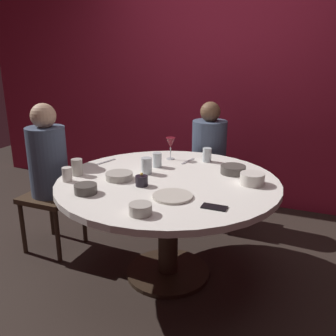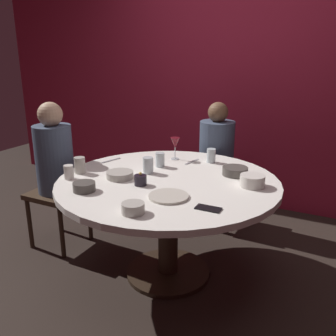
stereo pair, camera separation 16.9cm
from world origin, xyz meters
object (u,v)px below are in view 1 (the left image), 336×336
Objects in this scene: wine_glass at (171,143)px; cup_by_right_diner at (147,166)px; cup_by_left_diner at (157,160)px; bowl_small_white at (233,170)px; bowl_sauce_side at (252,179)px; cell_phone at (214,207)px; cup_center_front at (207,155)px; seated_diner_back at (209,150)px; seated_diner_left at (48,163)px; dining_table at (168,197)px; cup_near_candle at (67,174)px; cup_far_edge at (77,167)px; bowl_serving_large at (86,189)px; bowl_salad_center at (119,176)px; candle_holder at (142,181)px; bowl_rice_portion at (140,209)px; dinner_plate at (172,196)px.

cup_by_right_diner is at bearing -92.54° from wine_glass.
cup_by_left_diner is at bearing -93.43° from wine_glass.
wine_glass is 1.00× the size of bowl_small_white.
cell_phone is at bearing -104.81° from bowl_sauce_side.
bowl_small_white is 0.33m from cup_center_front.
seated_diner_left is at bearing -46.03° from seated_diner_back.
dining_table is 0.69m from cup_near_candle.
seated_diner_back reaches higher than cup_center_front.
dining_table is 8.47× the size of bowl_small_white.
cup_far_edge is (-0.99, -0.45, 0.03)m from bowl_small_white.
cup_far_edge reaches higher than bowl_small_white.
dining_table is 0.58m from bowl_serving_large.
bowl_salad_center is (0.70, -0.12, 0.02)m from seated_diner_left.
candle_holder is 0.64× the size of bowl_serving_large.
dining_table is at bearing 97.93° from bowl_rice_portion.
bowl_salad_center is at bearing 78.96° from bowl_serving_large.
bowl_small_white reaches higher than cell_phone.
dinner_plate is (0.32, -0.74, -0.12)m from wine_glass.
seated_diner_left reaches higher than bowl_sauce_side.
wine_glass is 0.61m from bowl_salad_center.
cup_center_front is at bearing -161.07° from cell_phone.
bowl_small_white is at bearing 71.07° from bowl_rice_portion.
bowl_sauce_side is 1.38× the size of cup_far_edge.
cup_near_candle reaches higher than bowl_small_white.
dining_table is 0.35m from cup_by_left_diner.
cup_far_edge is (-0.25, 0.27, 0.03)m from bowl_serving_large.
candle_holder is 0.65m from wine_glass.
bowl_sauce_side reaches higher than bowl_rice_portion.
cup_far_edge is at bearing 170.53° from dinner_plate.
bowl_serving_large and bowl_small_white have the same top height.
bowl_rice_portion is at bearing -66.97° from cup_by_right_diner.
cup_by_left_diner is (0.18, 0.65, 0.02)m from bowl_serving_large.
candle_holder is 0.71× the size of bowl_rice_portion.
dinner_plate is 0.48m from cup_by_right_diner.
seated_diner_left is 0.77m from bowl_serving_large.
cup_by_left_diner is at bearing 100.39° from candle_holder.
dinner_plate is 1.74× the size of bowl_serving_large.
bowl_serving_large is at bearing -117.28° from cup_center_front.
wine_glass is at bearing 60.08° from cup_near_candle.
candle_holder is at bearing 157.42° from dinner_plate.
bowl_rice_portion is 1.08× the size of cup_by_right_diner.
cup_by_right_diner is at bearing -91.36° from cup_by_left_diner.
cup_far_edge reaches higher than bowl_sauce_side.
cup_far_edge is (-0.31, -0.03, 0.03)m from bowl_salad_center.
candle_holder is 0.50× the size of bowl_small_white.
dinner_plate is at bearing -66.93° from wine_glass.
seated_diner_left is 0.71m from bowl_salad_center.
seated_diner_left reaches higher than dining_table.
seated_diner_back is 1.44m from bowl_serving_large.
bowl_rice_portion is (-0.07, -0.28, 0.02)m from dinner_plate.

